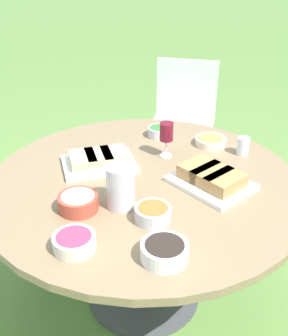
{
  "coord_description": "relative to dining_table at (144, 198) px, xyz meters",
  "views": [
    {
      "loc": [
        -1.61,
        -0.08,
        1.67
      ],
      "look_at": [
        0.0,
        0.0,
        0.76
      ],
      "focal_mm": 45.0,
      "sensor_mm": 36.0,
      "label": 1
    }
  ],
  "objects": [
    {
      "name": "dining_table",
      "position": [
        0.0,
        0.0,
        0.0
      ],
      "size": [
        1.41,
        1.41,
        0.7
      ],
      "color": "#4C4C51",
      "rests_on": "ground_plane"
    },
    {
      "name": "chair_near_left",
      "position": [
        1.25,
        -0.23,
        -0.08
      ],
      "size": [
        0.49,
        0.51,
        0.89
      ],
      "color": "silver",
      "rests_on": "ground_plane"
    },
    {
      "name": "bowl_olives",
      "position": [
        -0.52,
        -0.09,
        0.13
      ],
      "size": [
        0.16,
        0.16,
        0.06
      ],
      "color": "white",
      "rests_on": "dining_table"
    },
    {
      "name": "bowl_dip_red",
      "position": [
        -0.48,
        0.22,
        0.13
      ],
      "size": [
        0.15,
        0.15,
        0.05
      ],
      "color": "beige",
      "rests_on": "dining_table"
    },
    {
      "name": "bowl_fries",
      "position": [
        0.37,
        -0.33,
        0.12
      ],
      "size": [
        0.16,
        0.16,
        0.04
      ],
      "color": "beige",
      "rests_on": "dining_table"
    },
    {
      "name": "ground_plane",
      "position": [
        0.0,
        0.0,
        -0.61
      ],
      "size": [
        40.0,
        40.0,
        0.0
      ],
      "primitive_type": "plane",
      "color": "#668E42"
    },
    {
      "name": "bowl_roasted_veg",
      "position": [
        -0.3,
        -0.05,
        0.13
      ],
      "size": [
        0.14,
        0.14,
        0.06
      ],
      "color": "silver",
      "rests_on": "dining_table"
    },
    {
      "name": "platter_bread_main",
      "position": [
        0.12,
        0.22,
        0.13
      ],
      "size": [
        0.33,
        0.39,
        0.07
      ],
      "color": "white",
      "rests_on": "dining_table"
    },
    {
      "name": "water_pitcher",
      "position": [
        -0.21,
        0.08,
        0.19
      ],
      "size": [
        0.12,
        0.11,
        0.18
      ],
      "color": "silver",
      "rests_on": "dining_table"
    },
    {
      "name": "platter_charcuterie",
      "position": [
        -0.03,
        -0.29,
        0.13
      ],
      "size": [
        0.42,
        0.42,
        0.08
      ],
      "color": "white",
      "rests_on": "dining_table"
    },
    {
      "name": "wine_glass",
      "position": [
        0.23,
        -0.1,
        0.22
      ],
      "size": [
        0.07,
        0.07,
        0.18
      ],
      "color": "silver",
      "rests_on": "dining_table"
    },
    {
      "name": "cup_water_near",
      "position": [
        0.27,
        -0.48,
        0.14
      ],
      "size": [
        0.06,
        0.06,
        0.09
      ],
      "color": "silver",
      "rests_on": "dining_table"
    },
    {
      "name": "bowl_dip_cream",
      "position": [
        -0.24,
        0.25,
        0.13
      ],
      "size": [
        0.16,
        0.16,
        0.06
      ],
      "color": "#B74733",
      "rests_on": "dining_table"
    },
    {
      "name": "bowl_salad",
      "position": [
        0.46,
        -0.06,
        0.13
      ],
      "size": [
        0.12,
        0.12,
        0.05
      ],
      "color": "silver",
      "rests_on": "dining_table"
    }
  ]
}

